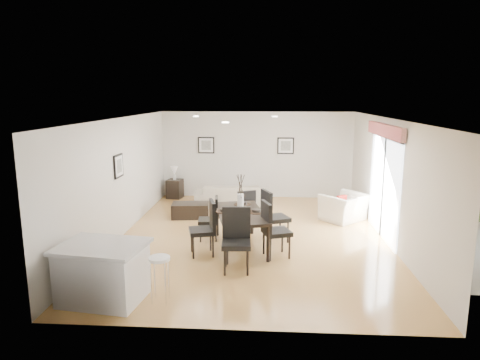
# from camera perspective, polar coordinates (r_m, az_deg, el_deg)

# --- Properties ---
(ground) EXTENTS (8.00, 8.00, 0.00)m
(ground) POSITION_cam_1_polar(r_m,az_deg,el_deg) (9.91, 1.62, -7.57)
(ground) COLOR tan
(ground) RESTS_ON ground
(wall_back) EXTENTS (6.00, 0.04, 2.70)m
(wall_back) POSITION_cam_1_polar(r_m,az_deg,el_deg) (13.51, 2.25, 3.36)
(wall_back) COLOR silver
(wall_back) RESTS_ON ground
(wall_front) EXTENTS (6.00, 0.04, 2.70)m
(wall_front) POSITION_cam_1_polar(r_m,az_deg,el_deg) (5.69, 0.25, -7.60)
(wall_front) COLOR silver
(wall_front) RESTS_ON ground
(wall_left) EXTENTS (0.04, 8.00, 2.70)m
(wall_left) POSITION_cam_1_polar(r_m,az_deg,el_deg) (10.11, -15.59, 0.32)
(wall_left) COLOR silver
(wall_left) RESTS_ON ground
(wall_right) EXTENTS (0.04, 8.00, 2.70)m
(wall_right) POSITION_cam_1_polar(r_m,az_deg,el_deg) (9.92, 19.25, -0.10)
(wall_right) COLOR silver
(wall_right) RESTS_ON ground
(ceiling) EXTENTS (6.00, 8.00, 0.02)m
(ceiling) POSITION_cam_1_polar(r_m,az_deg,el_deg) (9.39, 1.71, 8.23)
(ceiling) COLOR white
(ceiling) RESTS_ON wall_back
(sofa) EXTENTS (2.21, 1.05, 0.62)m
(sofa) POSITION_cam_1_polar(r_m,az_deg,el_deg) (12.59, -1.17, -2.02)
(sofa) COLOR gray
(sofa) RESTS_ON ground
(armchair) EXTENTS (1.42, 1.41, 0.69)m
(armchair) POSITION_cam_1_polar(r_m,az_deg,el_deg) (11.39, 13.77, -3.57)
(armchair) COLOR beige
(armchair) RESTS_ON ground
(dining_table) EXTENTS (1.32, 2.04, 0.78)m
(dining_table) POSITION_cam_1_polar(r_m,az_deg,el_deg) (9.02, 0.07, -4.77)
(dining_table) COLOR black
(dining_table) RESTS_ON ground
(dining_chair_wnear) EXTENTS (0.61, 0.61, 1.11)m
(dining_chair_wnear) POSITION_cam_1_polar(r_m,az_deg,el_deg) (8.68, -4.48, -6.00)
(dining_chair_wnear) COLOR black
(dining_chair_wnear) RESTS_ON ground
(dining_chair_wfar) EXTENTS (0.48, 0.48, 0.98)m
(dining_chair_wfar) POSITION_cam_1_polar(r_m,az_deg,el_deg) (9.59, -3.76, -4.82)
(dining_chair_wfar) COLOR black
(dining_chair_wfar) RESTS_ON ground
(dining_chair_enear) EXTENTS (0.65, 0.65, 1.14)m
(dining_chair_enear) POSITION_cam_1_polar(r_m,az_deg,el_deg) (8.54, 4.30, -6.19)
(dining_chair_enear) COLOR black
(dining_chair_enear) RESTS_ON ground
(dining_chair_efar) EXTENTS (0.68, 0.68, 1.16)m
(dining_chair_efar) POSITION_cam_1_polar(r_m,az_deg,el_deg) (9.44, 4.25, -4.44)
(dining_chair_efar) COLOR black
(dining_chair_efar) RESTS_ON ground
(dining_chair_head) EXTENTS (0.55, 0.55, 1.16)m
(dining_chair_head) POSITION_cam_1_polar(r_m,az_deg,el_deg) (7.94, -0.49, -7.42)
(dining_chair_head) COLOR black
(dining_chair_head) RESTS_ON ground
(dining_chair_foot) EXTENTS (0.59, 0.59, 1.00)m
(dining_chair_foot) POSITION_cam_1_polar(r_m,az_deg,el_deg) (10.19, 0.68, -3.75)
(dining_chair_foot) COLOR black
(dining_chair_foot) RESTS_ON ground
(vase) EXTENTS (1.05, 1.60, 0.81)m
(vase) POSITION_cam_1_polar(r_m,az_deg,el_deg) (8.92, 0.07, -2.22)
(vase) COLOR white
(vase) RESTS_ON dining_table
(coffee_table) EXTENTS (1.02, 0.68, 0.39)m
(coffee_table) POSITION_cam_1_polar(r_m,az_deg,el_deg) (11.45, -6.62, -4.03)
(coffee_table) COLOR black
(coffee_table) RESTS_ON ground
(side_table) EXTENTS (0.51, 0.51, 0.59)m
(side_table) POSITION_cam_1_polar(r_m,az_deg,el_deg) (13.66, -8.68, -1.16)
(side_table) COLOR black
(side_table) RESTS_ON ground
(table_lamp) EXTENTS (0.22, 0.22, 0.42)m
(table_lamp) POSITION_cam_1_polar(r_m,az_deg,el_deg) (13.55, -8.75, 1.18)
(table_lamp) COLOR white
(table_lamp) RESTS_ON side_table
(cushion) EXTENTS (0.28, 0.25, 0.29)m
(cushion) POSITION_cam_1_polar(r_m,az_deg,el_deg) (11.23, 13.40, -2.74)
(cushion) COLOR #AA1E16
(cushion) RESTS_ON armchair
(kitchen_island) EXTENTS (1.44, 1.18, 0.92)m
(kitchen_island) POSITION_cam_1_polar(r_m,az_deg,el_deg) (7.19, -17.81, -11.61)
(kitchen_island) COLOR white
(kitchen_island) RESTS_ON ground
(bar_stool) EXTENTS (0.34, 0.34, 0.73)m
(bar_stool) POSITION_cam_1_polar(r_m,az_deg,el_deg) (6.85, -10.69, -10.87)
(bar_stool) COLOR white
(bar_stool) RESTS_ON ground
(framed_print_back_left) EXTENTS (0.52, 0.04, 0.52)m
(framed_print_back_left) POSITION_cam_1_polar(r_m,az_deg,el_deg) (13.57, -4.53, 4.65)
(framed_print_back_left) COLOR black
(framed_print_back_left) RESTS_ON wall_back
(framed_print_back_right) EXTENTS (0.52, 0.04, 0.52)m
(framed_print_back_right) POSITION_cam_1_polar(r_m,az_deg,el_deg) (13.45, 6.11, 4.56)
(framed_print_back_right) COLOR black
(framed_print_back_right) RESTS_ON wall_back
(framed_print_left_wall) EXTENTS (0.04, 0.52, 0.52)m
(framed_print_left_wall) POSITION_cam_1_polar(r_m,az_deg,el_deg) (9.87, -15.89, 1.81)
(framed_print_left_wall) COLOR black
(framed_print_left_wall) RESTS_ON wall_left
(sliding_door) EXTENTS (0.12, 2.70, 2.57)m
(sliding_door) POSITION_cam_1_polar(r_m,az_deg,el_deg) (10.14, 18.67, 1.98)
(sliding_door) COLOR white
(sliding_door) RESTS_ON wall_right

